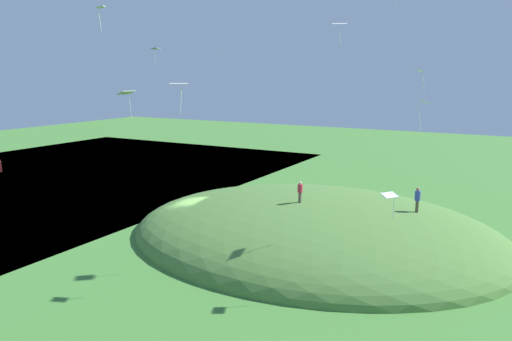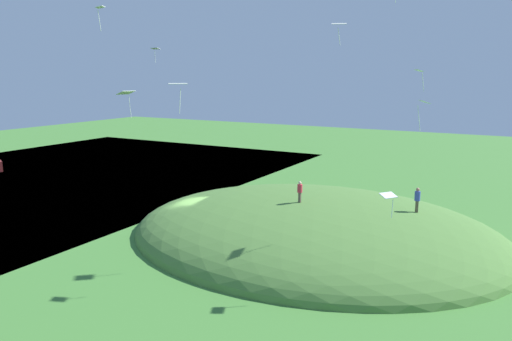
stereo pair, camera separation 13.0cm
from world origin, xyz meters
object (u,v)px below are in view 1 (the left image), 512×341
(person_on_hilltop, at_px, (418,197))
(kite_8, at_px, (340,25))
(kite_3, at_px, (424,104))
(kite_10, at_px, (126,94))
(kite_4, at_px, (420,72))
(person_near_shore, at_px, (300,189))
(kite_6, at_px, (101,9))
(kite_2, at_px, (390,196))
(kite_1, at_px, (179,85))
(kite_5, at_px, (155,49))

(person_on_hilltop, distance_m, kite_8, 13.87)
(kite_3, distance_m, kite_10, 20.33)
(kite_4, bearing_deg, kite_8, -134.96)
(person_near_shore, xyz_separation_m, kite_6, (-8.43, -10.35, 12.04))
(kite_2, distance_m, kite_8, 11.40)
(kite_3, height_order, kite_4, kite_4)
(kite_1, height_order, kite_2, kite_1)
(kite_3, xyz_separation_m, kite_10, (-20.26, -1.60, 0.26))
(person_near_shore, height_order, kite_3, kite_3)
(person_near_shore, bearing_deg, kite_4, 13.69)
(kite_4, height_order, kite_6, kite_6)
(kite_5, distance_m, kite_10, 7.95)
(kite_10, bearing_deg, kite_2, -12.67)
(kite_2, bearing_deg, kite_6, -179.83)
(person_on_hilltop, relative_size, kite_10, 0.92)
(kite_1, xyz_separation_m, kite_6, (-6.32, 0.93, 4.32))
(kite_4, bearing_deg, person_near_shore, 178.26)
(kite_1, height_order, kite_4, kite_4)
(person_near_shore, xyz_separation_m, person_on_hilltop, (7.82, 2.92, -0.26))
(person_near_shore, bearing_deg, kite_10, -137.14)
(kite_2, height_order, kite_4, kite_4)
(person_near_shore, relative_size, kite_5, 1.29)
(kite_5, xyz_separation_m, kite_10, (2.78, -6.61, -3.43))
(kite_4, bearing_deg, kite_6, -148.48)
(kite_2, bearing_deg, person_on_hilltop, 95.04)
(kite_8, bearing_deg, kite_1, -131.25)
(kite_1, bearing_deg, kite_2, 5.05)
(kite_1, height_order, kite_5, kite_5)
(kite_2, distance_m, kite_3, 7.25)
(kite_3, xyz_separation_m, kite_8, (-5.01, 0.02, 4.42))
(kite_1, relative_size, kite_10, 0.81)
(kite_3, bearing_deg, kite_6, -160.64)
(kite_8, bearing_deg, kite_10, -173.94)
(kite_2, xyz_separation_m, kite_10, (-20.11, 4.52, 4.14))
(kite_1, xyz_separation_m, kite_4, (10.15, 11.03, 0.70))
(kite_3, xyz_separation_m, kite_5, (-23.05, 5.01, 3.69))
(person_near_shore, height_order, person_on_hilltop, person_near_shore)
(kite_1, xyz_separation_m, kite_3, (11.25, 7.10, -1.04))
(person_on_hilltop, distance_m, kite_1, 19.07)
(kite_4, xyz_separation_m, kite_6, (-16.47, -10.10, 3.62))
(kite_2, height_order, kite_8, kite_8)
(person_near_shore, relative_size, kite_8, 1.22)
(kite_4, bearing_deg, person_on_hilltop, 93.94)
(kite_6, distance_m, kite_8, 14.04)
(kite_3, distance_m, kite_5, 23.87)
(person_on_hilltop, relative_size, kite_2, 1.56)
(person_near_shore, height_order, kite_5, kite_5)
(kite_6, xyz_separation_m, kite_8, (12.57, 6.19, -0.95))
(kite_4, distance_m, kite_5, 22.06)
(person_on_hilltop, distance_m, kite_10, 22.05)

